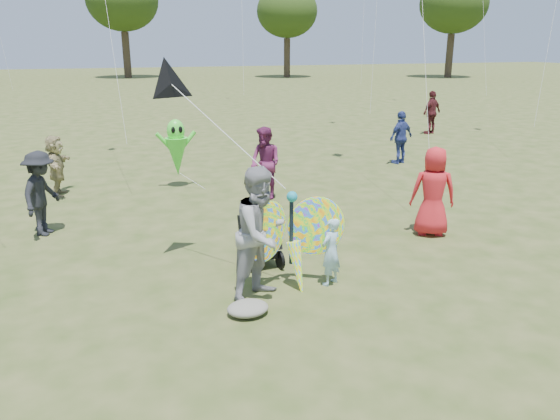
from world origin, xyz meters
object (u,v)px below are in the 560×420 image
at_px(adult_man, 261,233).
at_px(crowd_h, 432,112).
at_px(child_girl, 331,251).
at_px(jogging_stroller, 258,227).
at_px(alien_kite, 177,150).
at_px(crowd_e, 265,163).
at_px(crowd_c, 401,137).
at_px(crowd_d, 56,166).
at_px(crowd_a, 433,192).
at_px(butterfly_kite, 294,241).
at_px(crowd_b, 41,194).

xyz_separation_m(adult_man, crowd_h, (11.03, 11.83, -0.11)).
bearing_deg(child_girl, crowd_h, -158.06).
distance_m(jogging_stroller, alien_kite, 5.45).
bearing_deg(adult_man, crowd_e, 38.42).
height_order(crowd_c, crowd_h, crowd_h).
xyz_separation_m(crowd_d, crowd_e, (4.64, -1.93, 0.11)).
height_order(child_girl, crowd_a, crowd_a).
bearing_deg(adult_man, butterfly_kite, -20.64).
bearing_deg(alien_kite, child_girl, -79.86).
height_order(child_girl, crowd_e, crowd_e).
xyz_separation_m(adult_man, crowd_b, (-3.10, 3.98, -0.15)).
bearing_deg(adult_man, crowd_b, 95.24).
xyz_separation_m(crowd_c, butterfly_kite, (-6.27, -7.20, -0.05)).
bearing_deg(crowd_c, crowd_a, 44.79).
height_order(crowd_e, butterfly_kite, crowd_e).
xyz_separation_m(crowd_a, crowd_d, (-6.82, 5.47, -0.12)).
relative_size(crowd_h, jogging_stroller, 1.58).
bearing_deg(crowd_h, crowd_e, 16.44).
relative_size(crowd_d, butterfly_kite, 0.84).
distance_m(crowd_b, crowd_h, 16.17).
distance_m(child_girl, crowd_a, 3.14).
bearing_deg(crowd_c, jogging_stroller, 24.48).
bearing_deg(child_girl, butterfly_kite, -35.97).
xyz_separation_m(child_girl, crowd_b, (-4.21, 3.94, 0.27)).
xyz_separation_m(crowd_e, alien_kite, (-1.79, 1.68, 0.12)).
bearing_deg(jogging_stroller, alien_kite, 89.98).
height_order(crowd_h, jogging_stroller, crowd_h).
bearing_deg(crowd_c, child_girl, 33.25).
xyz_separation_m(crowd_b, crowd_c, (9.91, 3.34, -0.02)).
xyz_separation_m(crowd_e, butterfly_kite, (-1.17, -4.88, -0.10)).
distance_m(child_girl, crowd_d, 7.99).
bearing_deg(butterfly_kite, crowd_e, 76.53).
relative_size(crowd_c, crowd_e, 0.94).
relative_size(butterfly_kite, alien_kite, 1.00).
height_order(crowd_a, butterfly_kite, crowd_a).
bearing_deg(crowd_a, crowd_d, -12.73).
bearing_deg(crowd_e, crowd_h, 99.98).
distance_m(crowd_c, alien_kite, 6.92).
bearing_deg(child_girl, crowd_e, -124.88).
distance_m(child_girl, crowd_e, 5.01).
xyz_separation_m(crowd_a, crowd_c, (2.92, 5.85, -0.06)).
relative_size(crowd_c, butterfly_kite, 0.92).
height_order(crowd_b, butterfly_kite, crowd_b).
relative_size(crowd_d, jogging_stroller, 1.34).
height_order(crowd_c, butterfly_kite, crowd_c).
relative_size(crowd_a, crowd_c, 1.07).
bearing_deg(crowd_d, crowd_c, -78.69).
bearing_deg(crowd_d, adult_man, -148.02).
distance_m(crowd_b, crowd_e, 4.92).
xyz_separation_m(crowd_b, crowd_e, (4.81, 1.02, 0.03)).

